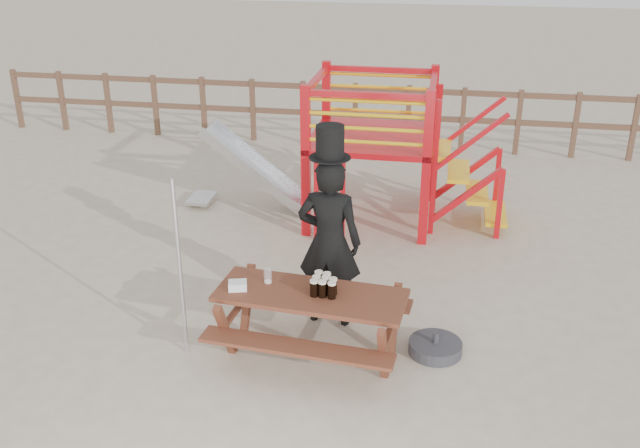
% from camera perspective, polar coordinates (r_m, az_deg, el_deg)
% --- Properties ---
extents(ground, '(60.00, 60.00, 0.00)m').
position_cam_1_polar(ground, '(7.44, -0.81, -10.03)').
color(ground, '#C4B499').
rests_on(ground, ground).
extents(back_fence, '(15.09, 0.09, 1.20)m').
position_cam_1_polar(back_fence, '(13.55, 4.96, 9.15)').
color(back_fence, brown).
rests_on(back_fence, ground).
extents(playground_fort, '(4.71, 1.84, 2.10)m').
position_cam_1_polar(playground_fort, '(10.17, 3.76, 6.20)').
color(playground_fort, red).
rests_on(playground_fort, ground).
extents(picnic_table, '(1.96, 1.43, 0.72)m').
position_cam_1_polar(picnic_table, '(7.11, -0.74, -7.42)').
color(picnic_table, brown).
rests_on(picnic_table, ground).
extents(man_with_hat, '(0.70, 0.48, 2.21)m').
position_cam_1_polar(man_with_hat, '(7.48, 0.76, -1.12)').
color(man_with_hat, black).
rests_on(man_with_hat, ground).
extents(metal_pole, '(0.04, 0.04, 1.88)m').
position_cam_1_polar(metal_pole, '(7.06, -11.13, -3.62)').
color(metal_pole, '#B2B2B7').
rests_on(metal_pole, ground).
extents(parasol_base, '(0.54, 0.54, 0.23)m').
position_cam_1_polar(parasol_base, '(7.45, 9.20, -9.71)').
color(parasol_base, '#333338').
rests_on(parasol_base, ground).
extents(paper_bag, '(0.21, 0.18, 0.08)m').
position_cam_1_polar(paper_bag, '(7.08, -6.61, -4.91)').
color(paper_bag, white).
rests_on(paper_bag, picnic_table).
extents(stout_pints, '(0.26, 0.28, 0.17)m').
position_cam_1_polar(stout_pints, '(6.94, 0.29, -4.91)').
color(stout_pints, black).
rests_on(stout_pints, picnic_table).
extents(empty_glasses, '(0.08, 0.08, 0.15)m').
position_cam_1_polar(empty_glasses, '(7.15, -4.20, -4.20)').
color(empty_glasses, silver).
rests_on(empty_glasses, picnic_table).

